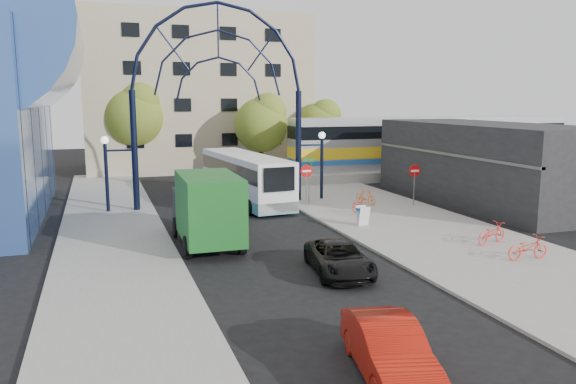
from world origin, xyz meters
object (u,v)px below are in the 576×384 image
object	(u,v)px
tree_north_c	(320,124)
tree_north_a	(263,122)
street_name_sign	(309,171)
bike_far_a	(492,233)
stop_sign	(306,175)
city_bus	(245,177)
black_suv	(339,258)
sandwich_board	(363,213)
bike_far_c	(528,248)
red_sedan	(389,349)
bike_near_a	(359,207)
tree_north_b	(135,114)
do_not_enter_sign	(415,175)
bike_near_b	(366,196)
train_car	(432,142)
gateway_arch	(219,63)
green_truck	(206,209)

from	to	relation	value
tree_north_c	tree_north_a	bearing A→B (deg)	-161.56
street_name_sign	bike_far_a	world-z (taller)	street_name_sign
stop_sign	city_bus	bearing A→B (deg)	135.55
stop_sign	black_suv	distance (m)	13.16
sandwich_board	city_bus	size ratio (longest dim) A/B	0.09
tree_north_c	black_suv	xyz separation A→B (m)	(-10.75, -28.56, -3.68)
bike_far_c	red_sedan	bearing A→B (deg)	125.84
tree_north_c	bike_far_a	bearing A→B (deg)	-95.71
stop_sign	tree_north_c	bearing A→B (deg)	65.31
black_suv	bike_near_a	bearing A→B (deg)	68.82
sandwich_board	tree_north_b	size ratio (longest dim) A/B	0.12
street_name_sign	bike_far_c	xyz separation A→B (m)	(3.92, -14.31, -1.53)
do_not_enter_sign	bike_near_b	distance (m)	3.20
stop_sign	bike_far_c	world-z (taller)	stop_sign
sandwich_board	train_car	distance (m)	21.65
train_car	gateway_arch	bearing A→B (deg)	-158.20
tree_north_c	bike_near_a	size ratio (longest dim) A/B	3.81
red_sedan	bike_far_c	xyz separation A→B (m)	(9.86, 6.57, -0.07)
tree_north_b	sandwich_board	bearing A→B (deg)	-68.41
stop_sign	bike_far_c	xyz separation A→B (m)	(4.32, -13.71, -1.39)
green_truck	red_sedan	world-z (taller)	green_truck
tree_north_b	bike_near_a	bearing A→B (deg)	-63.81
sandwich_board	black_suv	xyz separation A→B (m)	(-4.23, -6.61, -0.14)
city_bus	black_suv	world-z (taller)	city_bus
gateway_arch	bike_near_b	distance (m)	11.88
do_not_enter_sign	black_suv	xyz separation A→B (m)	(-9.63, -10.63, -1.38)
street_name_sign	black_suv	distance (m)	13.86
do_not_enter_sign	red_sedan	size ratio (longest dim) A/B	0.61
tree_north_c	bike_far_c	xyz separation A→B (m)	(-3.00, -29.63, -3.67)
gateway_arch	city_bus	xyz separation A→B (m)	(1.76, 0.98, -6.97)
gateway_arch	tree_north_b	xyz separation A→B (m)	(-3.88, 15.93, -3.29)
gateway_arch	black_suv	distance (m)	16.71
do_not_enter_sign	tree_north_b	xyz separation A→B (m)	(-14.88, 19.93, 3.29)
bike_far_a	bike_far_c	world-z (taller)	bike_far_c
tree_north_a	bike_far_a	distance (m)	25.61
street_name_sign	bike_far_c	world-z (taller)	street_name_sign
street_name_sign	tree_north_c	distance (m)	16.95
tree_north_b	bike_near_b	size ratio (longest dim) A/B	4.93
street_name_sign	sandwich_board	xyz separation A→B (m)	(0.40, -6.62, -1.39)
gateway_arch	bike_near_b	xyz separation A→B (m)	(8.37, -2.80, -7.95)
tree_north_b	green_truck	distance (m)	25.02
gateway_arch	bike_far_c	xyz separation A→B (m)	(9.12, -15.71, -7.95)
stop_sign	sandwich_board	distance (m)	6.20
street_name_sign	bike_near_a	bearing A→B (deg)	-70.42
bike_near_b	bike_far_a	distance (m)	10.40
red_sedan	train_car	bearing A→B (deg)	66.42
green_truck	bike_far_c	distance (m)	13.60
green_truck	tree_north_b	bearing A→B (deg)	94.26
tree_north_b	red_sedan	bearing A→B (deg)	-85.31
stop_sign	tree_north_c	xyz separation A→B (m)	(7.32, 15.93, 2.28)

